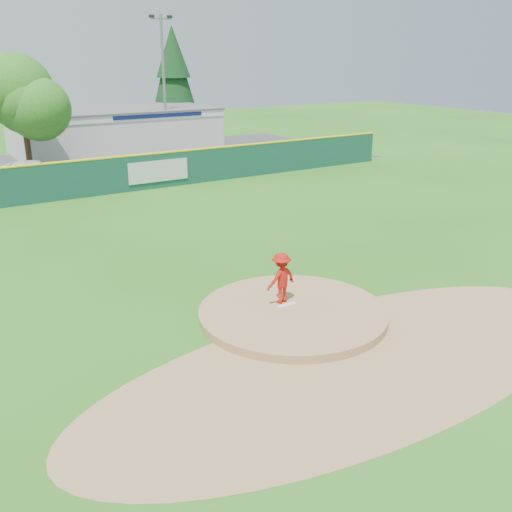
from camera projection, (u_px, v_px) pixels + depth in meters
ground at (293, 317)px, 16.70m from camera, size 120.00×120.00×0.00m
pitchers_mound at (293, 317)px, 16.70m from camera, size 5.50×5.50×0.50m
pitching_rubber at (287, 305)px, 16.85m from camera, size 0.60×0.15×0.04m
infield_dirt_arc at (363, 361)px, 14.31m from camera, size 15.40×15.40×0.01m
parking_lot at (56, 169)px, 38.18m from camera, size 44.00×16.00×0.02m
pitcher at (281, 278)px, 16.84m from camera, size 1.08×0.72×1.55m
van at (37, 174)px, 32.86m from camera, size 5.84×4.42×1.47m
pool_building_grp at (116, 130)px, 44.63m from camera, size 15.20×8.20×3.31m
fence_banners at (23, 186)px, 28.69m from camera, size 18.33×0.04×1.20m
outfield_fence at (97, 176)px, 30.66m from camera, size 40.00×0.14×2.07m
deciduous_tree at (22, 102)px, 34.06m from camera, size 5.60×5.60×7.36m
conifer_tree at (174, 75)px, 50.06m from camera, size 4.40×4.40×9.50m
light_pole_right at (164, 79)px, 42.47m from camera, size 1.75×0.25×10.00m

